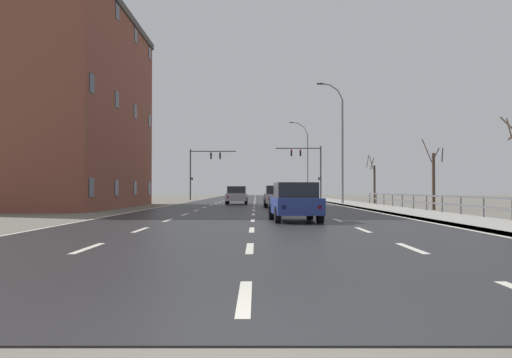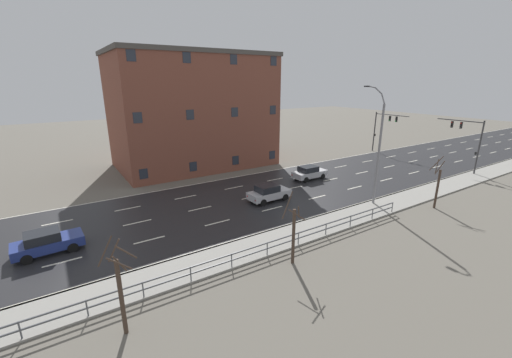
# 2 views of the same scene
# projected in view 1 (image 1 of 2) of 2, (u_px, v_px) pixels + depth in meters

# --- Properties ---
(ground_plane) EXTENTS (160.00, 160.00, 0.12)m
(ground_plane) POSITION_uv_depth(u_px,v_px,m) (253.00, 204.00, 52.47)
(ground_plane) COLOR #666056
(road_asphalt_strip) EXTENTS (14.00, 120.00, 0.03)m
(road_asphalt_strip) POSITION_uv_depth(u_px,v_px,m) (253.00, 200.00, 64.47)
(road_asphalt_strip) COLOR #232326
(road_asphalt_strip) RESTS_ON ground
(sidewalk_right) EXTENTS (3.00, 120.00, 0.12)m
(sidewalk_right) POSITION_uv_depth(u_px,v_px,m) (325.00, 200.00, 64.50)
(sidewalk_right) COLOR gray
(sidewalk_right) RESTS_ON ground
(guardrail) EXTENTS (0.07, 36.66, 1.00)m
(guardrail) POSITION_uv_depth(u_px,v_px,m) (440.00, 201.00, 28.73)
(guardrail) COLOR #515459
(guardrail) RESTS_ON ground
(street_lamp_midground) EXTENTS (2.29, 0.24, 10.55)m
(street_lamp_midground) POSITION_uv_depth(u_px,v_px,m) (339.00, 144.00, 47.52)
(street_lamp_midground) COLOR slate
(street_lamp_midground) RESTS_ON ground
(street_lamp_distant) EXTENTS (2.73, 0.24, 11.10)m
(street_lamp_distant) POSITION_uv_depth(u_px,v_px,m) (304.00, 161.00, 79.61)
(street_lamp_distant) COLOR slate
(street_lamp_distant) RESTS_ON ground
(traffic_signal_right) EXTENTS (5.50, 0.36, 6.49)m
(traffic_signal_right) POSITION_uv_depth(u_px,v_px,m) (308.00, 163.00, 65.97)
(traffic_signal_right) COLOR #38383A
(traffic_signal_right) RESTS_ON ground
(traffic_signal_left) EXTENTS (5.69, 0.36, 6.22)m
(traffic_signal_left) POSITION_uv_depth(u_px,v_px,m) (200.00, 165.00, 67.23)
(traffic_signal_left) COLOR #38383A
(traffic_signal_left) RESTS_ON ground
(car_mid_centre) EXTENTS (2.02, 4.19, 1.57)m
(car_mid_centre) POSITION_uv_depth(u_px,v_px,m) (293.00, 202.00, 22.03)
(car_mid_centre) COLOR navy
(car_mid_centre) RESTS_ON ground
(car_near_left) EXTENTS (1.89, 4.13, 1.57)m
(car_near_left) POSITION_uv_depth(u_px,v_px,m) (275.00, 196.00, 39.81)
(car_near_left) COLOR #B7B7BC
(car_near_left) RESTS_ON ground
(car_far_right) EXTENTS (1.84, 4.10, 1.57)m
(car_far_right) POSITION_uv_depth(u_px,v_px,m) (235.00, 195.00, 47.74)
(car_far_right) COLOR #B7B7BC
(car_far_right) RESTS_ON ground
(brick_building) EXTENTS (12.33, 19.68, 14.35)m
(brick_building) POSITION_uv_depth(u_px,v_px,m) (40.00, 108.00, 39.58)
(brick_building) COLOR brown
(brick_building) RESTS_ON ground
(bare_tree_mid) EXTENTS (1.34, 1.13, 4.53)m
(bare_tree_mid) POSITION_uv_depth(u_px,v_px,m) (431.00, 178.00, 34.85)
(bare_tree_mid) COLOR #423328
(bare_tree_mid) RESTS_ON ground
(bare_tree_far) EXTENTS (0.92, 1.30, 4.61)m
(bare_tree_far) POSITION_uv_depth(u_px,v_px,m) (372.00, 182.00, 51.32)
(bare_tree_far) COLOR #423328
(bare_tree_far) RESTS_ON ground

